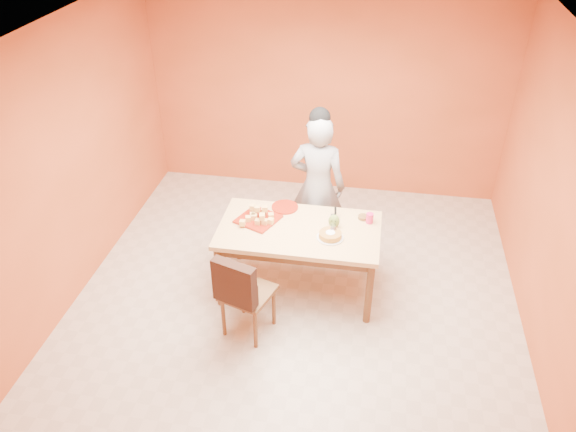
% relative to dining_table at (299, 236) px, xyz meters
% --- Properties ---
extents(floor, '(5.00, 5.00, 0.00)m').
position_rel_dining_table_xyz_m(floor, '(0.00, -0.32, -0.67)').
color(floor, beige).
rests_on(floor, ground).
extents(ceiling, '(5.00, 5.00, 0.00)m').
position_rel_dining_table_xyz_m(ceiling, '(0.00, -0.32, 2.03)').
color(ceiling, silver).
rests_on(ceiling, wall_back).
extents(wall_back, '(4.50, 0.00, 4.50)m').
position_rel_dining_table_xyz_m(wall_back, '(0.00, 2.18, 0.68)').
color(wall_back, '#D55E31').
rests_on(wall_back, floor).
extents(wall_left, '(0.00, 5.00, 5.00)m').
position_rel_dining_table_xyz_m(wall_left, '(-2.25, -0.32, 0.68)').
color(wall_left, '#D55E31').
rests_on(wall_left, floor).
extents(wall_right, '(0.00, 5.00, 5.00)m').
position_rel_dining_table_xyz_m(wall_right, '(2.25, -0.32, 0.68)').
color(wall_right, '#D55E31').
rests_on(wall_right, floor).
extents(dining_table, '(1.60, 0.90, 0.76)m').
position_rel_dining_table_xyz_m(dining_table, '(0.00, 0.00, 0.00)').
color(dining_table, '#F4CB7F').
rests_on(dining_table, floor).
extents(dining_chair, '(0.56, 0.62, 0.94)m').
position_rel_dining_table_xyz_m(dining_chair, '(-0.37, -0.71, -0.18)').
color(dining_chair, brown).
rests_on(dining_chair, floor).
extents(pastry_pile, '(0.33, 0.33, 0.11)m').
position_rel_dining_table_xyz_m(pastry_pile, '(-0.43, 0.08, 0.17)').
color(pastry_pile, '#E6C062').
rests_on(pastry_pile, pastry_platter).
extents(person, '(0.64, 0.44, 1.67)m').
position_rel_dining_table_xyz_m(person, '(0.09, 0.71, 0.17)').
color(person, gray).
rests_on(person, floor).
extents(pastry_platter, '(0.49, 0.49, 0.02)m').
position_rel_dining_table_xyz_m(pastry_platter, '(-0.43, 0.08, 0.11)').
color(pastry_platter, maroon).
rests_on(pastry_platter, dining_table).
extents(red_dinner_plate, '(0.36, 0.36, 0.02)m').
position_rel_dining_table_xyz_m(red_dinner_plate, '(-0.21, 0.35, 0.10)').
color(red_dinner_plate, maroon).
rests_on(red_dinner_plate, dining_table).
extents(white_cake_plate, '(0.29, 0.29, 0.01)m').
position_rel_dining_table_xyz_m(white_cake_plate, '(0.32, -0.11, 0.10)').
color(white_cake_plate, silver).
rests_on(white_cake_plate, dining_table).
extents(sponge_cake, '(0.25, 0.25, 0.05)m').
position_rel_dining_table_xyz_m(sponge_cake, '(0.32, -0.11, 0.13)').
color(sponge_cake, '#BF8931').
rests_on(sponge_cake, white_cake_plate).
extents(cake_server, '(0.08, 0.29, 0.01)m').
position_rel_dining_table_xyz_m(cake_server, '(0.33, 0.07, 0.16)').
color(cake_server, white).
rests_on(cake_server, sponge_cake).
extents(egg_ornament, '(0.11, 0.09, 0.14)m').
position_rel_dining_table_xyz_m(egg_ornament, '(0.33, 0.08, 0.16)').
color(egg_ornament, olive).
rests_on(egg_ornament, dining_table).
extents(magenta_glass, '(0.09, 0.09, 0.10)m').
position_rel_dining_table_xyz_m(magenta_glass, '(0.68, 0.22, 0.15)').
color(magenta_glass, '#DE2166').
rests_on(magenta_glass, dining_table).
extents(checker_tin, '(0.14, 0.14, 0.03)m').
position_rel_dining_table_xyz_m(checker_tin, '(0.62, 0.28, 0.11)').
color(checker_tin, '#36210E').
rests_on(checker_tin, dining_table).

